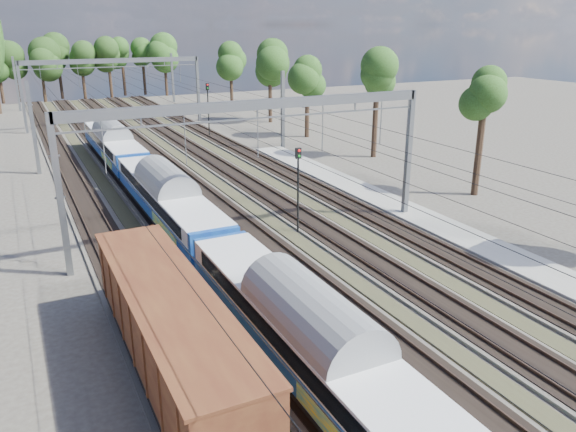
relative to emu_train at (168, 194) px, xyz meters
name	(u,v)px	position (x,y,z in m)	size (l,w,h in m)	color
track_bed	(190,184)	(4.50, 10.18, -2.39)	(21.00, 130.00, 0.34)	#47423A
platform	(518,261)	(16.50, -14.82, -2.34)	(3.00, 70.00, 0.30)	gray
catenary	(166,100)	(4.83, 17.87, 3.91)	(25.65, 130.00, 9.00)	slate
tree_belt	(134,62)	(10.43, 58.78, 5.05)	(39.82, 99.92, 11.84)	black
emu_train	(168,194)	(0.00, 0.00, 0.00)	(2.89, 61.18, 4.23)	black
freight_boxcar	(170,329)	(-4.50, -17.04, -0.19)	(3.02, 14.60, 3.76)	black
worker	(146,113)	(9.46, 48.44, -1.61)	(0.64, 0.42, 1.76)	black
signal_near	(298,180)	(7.51, -4.36, 1.13)	(0.35, 0.32, 5.72)	black
signal_far	(208,103)	(13.17, 30.49, 1.64)	(0.46, 0.42, 6.52)	black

